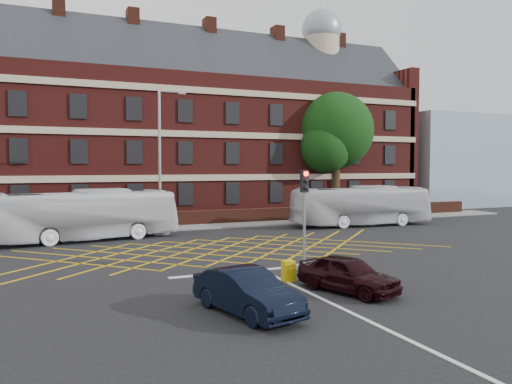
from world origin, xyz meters
name	(u,v)px	position (x,y,z in m)	size (l,w,h in m)	color
ground	(232,256)	(0.00, 0.00, 0.00)	(120.00, 120.00, 0.00)	black
victorian_building	(148,128)	(0.25, 22.00, 7.84)	(51.00, 12.17, 20.40)	#531815
boundary_wall	(170,219)	(0.00, 13.00, 0.55)	(56.00, 0.50, 1.10)	#491E13
far_pavement	(173,228)	(0.00, 12.00, 0.06)	(60.00, 3.00, 0.12)	slate
glass_block	(447,161)	(34.00, 21.00, 5.00)	(14.00, 10.00, 10.00)	#99B2BF
box_junction_hatching	(219,250)	(0.00, 2.00, 0.01)	(11.50, 0.12, 0.02)	#CC990C
stop_line	(261,270)	(0.00, -3.50, 0.01)	(8.00, 0.30, 0.02)	silver
centre_line	(346,310)	(0.00, -10.00, 0.01)	(0.15, 14.00, 0.02)	silver
bus_left	(84,215)	(-6.27, 8.34, 1.53)	(2.57, 10.98, 3.06)	silver
bus_right	(361,206)	(13.27, 8.10, 1.48)	(2.49, 10.65, 2.97)	silver
car_navy	(247,292)	(-2.93, -9.12, 0.67)	(1.42, 4.09, 1.35)	black
car_maroon	(348,274)	(1.33, -8.12, 0.65)	(1.54, 3.82, 1.30)	black
deciduous_tree	(335,136)	(15.90, 15.96, 7.15)	(7.32, 6.92, 11.11)	black
traffic_light_near	(304,229)	(1.73, -4.18, 1.76)	(0.70, 0.70, 4.27)	slate
street_lamp	(161,184)	(-1.42, 9.41, 3.24)	(2.25, 1.00, 9.33)	slate
utility_cabinet	(288,271)	(0.14, -5.83, 0.40)	(0.44, 0.38, 0.80)	gold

